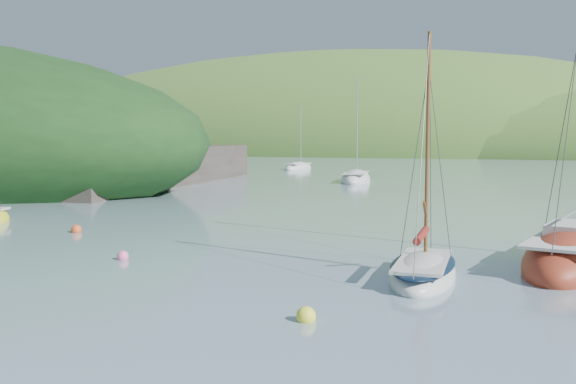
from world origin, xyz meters
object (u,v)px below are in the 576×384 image
at_px(distant_sloop_a, 356,180).
at_px(sloop_red, 575,258).
at_px(distant_sloop_c, 298,168).
at_px(daysailer_white, 423,272).

bearing_deg(distant_sloop_a, sloop_red, -73.25).
distance_m(distant_sloop_a, distant_sloop_c, 24.76).
bearing_deg(distant_sloop_c, daysailer_white, -60.81).
bearing_deg(daysailer_white, distant_sloop_a, 104.64).
bearing_deg(daysailer_white, sloop_red, 38.58).
xyz_separation_m(sloop_red, distant_sloop_c, (-34.91, 55.89, -0.07)).
distance_m(daysailer_white, distant_sloop_a, 43.42).
bearing_deg(distant_sloop_c, distant_sloop_a, -50.85).
height_order(daysailer_white, sloop_red, sloop_red).
height_order(sloop_red, distant_sloop_a, sloop_red).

